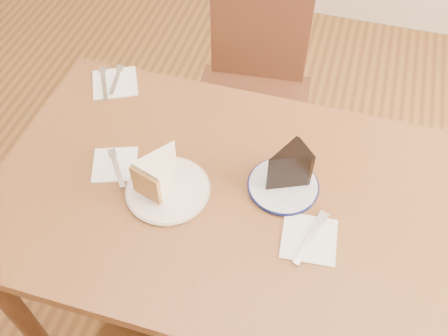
% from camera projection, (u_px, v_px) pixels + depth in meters
% --- Properties ---
extents(ground, '(4.00, 4.00, 0.00)m').
position_uv_depth(ground, '(219.00, 305.00, 1.92)').
color(ground, '#523015').
rests_on(ground, ground).
extents(table, '(1.20, 0.80, 0.75)m').
position_uv_depth(table, '(218.00, 212.00, 1.41)').
color(table, '#502C16').
rests_on(table, ground).
extents(chair_far, '(0.47, 0.47, 0.88)m').
position_uv_depth(chair_far, '(252.00, 97.00, 1.93)').
color(chair_far, '#391B11').
rests_on(chair_far, ground).
extents(plate_cream, '(0.22, 0.22, 0.01)m').
position_uv_depth(plate_cream, '(168.00, 190.00, 1.32)').
color(plate_cream, white).
rests_on(plate_cream, table).
extents(plate_navy, '(0.18, 0.18, 0.01)m').
position_uv_depth(plate_navy, '(283.00, 186.00, 1.33)').
color(plate_navy, silver).
rests_on(plate_navy, table).
extents(carrot_cake, '(0.12, 0.14, 0.09)m').
position_uv_depth(carrot_cake, '(162.00, 169.00, 1.30)').
color(carrot_cake, '#F4EAC9').
rests_on(carrot_cake, plate_cream).
extents(chocolate_cake, '(0.13, 0.13, 0.11)m').
position_uv_depth(chocolate_cake, '(284.00, 170.00, 1.29)').
color(chocolate_cake, black).
rests_on(chocolate_cake, plate_navy).
extents(napkin_cream, '(0.15, 0.15, 0.00)m').
position_uv_depth(napkin_cream, '(115.00, 165.00, 1.38)').
color(napkin_cream, white).
rests_on(napkin_cream, table).
extents(napkin_navy, '(0.15, 0.15, 0.00)m').
position_uv_depth(napkin_navy, '(309.00, 239.00, 1.24)').
color(napkin_navy, white).
rests_on(napkin_navy, table).
extents(napkin_spare, '(0.19, 0.19, 0.00)m').
position_uv_depth(napkin_spare, '(115.00, 83.00, 1.59)').
color(napkin_spare, white).
rests_on(napkin_spare, table).
extents(fork_cream, '(0.10, 0.12, 0.00)m').
position_uv_depth(fork_cream, '(117.00, 168.00, 1.37)').
color(fork_cream, silver).
rests_on(fork_cream, napkin_cream).
extents(knife_navy, '(0.06, 0.17, 0.00)m').
position_uv_depth(knife_navy, '(311.00, 238.00, 1.23)').
color(knife_navy, silver).
rests_on(knife_navy, napkin_navy).
extents(fork_spare, '(0.04, 0.14, 0.00)m').
position_uv_depth(fork_spare, '(116.00, 80.00, 1.59)').
color(fork_spare, silver).
rests_on(fork_spare, napkin_spare).
extents(knife_spare, '(0.09, 0.15, 0.00)m').
position_uv_depth(knife_spare, '(104.00, 83.00, 1.58)').
color(knife_spare, silver).
rests_on(knife_spare, napkin_spare).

